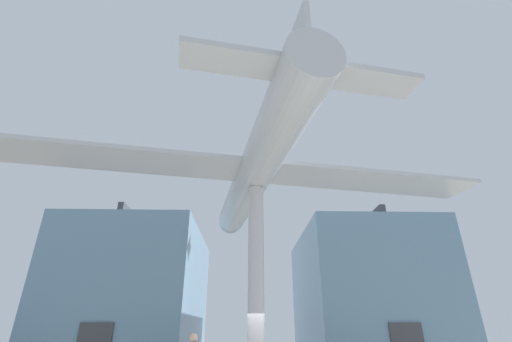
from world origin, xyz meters
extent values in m
cube|color=#60849E|center=(-8.37, 12.83, 4.35)|extent=(8.89, 12.51, 8.70)
cube|color=#383A3F|center=(-8.37, 12.83, 9.00)|extent=(0.36, 11.88, 0.60)
cube|color=#60849E|center=(8.37, 12.83, 4.35)|extent=(8.89, 12.51, 8.70)
cube|color=#383A3F|center=(8.37, 12.83, 9.00)|extent=(0.36, 11.88, 0.60)
cylinder|color=#B7B7BC|center=(0.00, 0.00, 3.78)|extent=(0.63, 0.63, 7.55)
cylinder|color=#B2B7BC|center=(0.00, 0.00, 8.38)|extent=(4.28, 14.86, 1.66)
cube|color=#B2B7BC|center=(0.00, 0.00, 8.38)|extent=(21.45, 6.06, 0.18)
cube|color=#B2B7BC|center=(1.17, -6.41, 8.50)|extent=(6.91, 2.21, 0.18)
cube|color=#B2B7BC|center=(1.17, -6.41, 9.60)|extent=(0.37, 1.11, 2.11)
cone|color=#B2B7BC|center=(-1.42, 7.77, 8.38)|extent=(1.57, 1.24, 1.41)
sphere|color=black|center=(-1.54, 8.44, 8.38)|extent=(0.44, 0.44, 0.44)
sphere|color=beige|center=(-2.12, -1.09, 1.72)|extent=(0.28, 0.28, 0.28)
camera|label=1|loc=(-0.39, -13.83, 1.99)|focal=24.00mm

